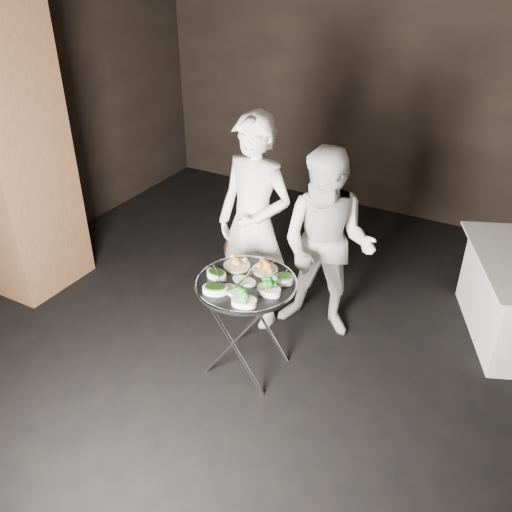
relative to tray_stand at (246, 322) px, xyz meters
The scene contains 17 objects.
floor 0.50m from the tray_stand, 68.05° to the right, with size 6.00×7.00×0.05m, color black.
wall_back 3.51m from the tray_stand, 88.79° to the left, with size 6.00×0.05×3.00m, color black.
column_left 2.73m from the tray_stand, behind, with size 0.80×0.80×3.00m, color brown.
tray_stand is the anchor object (origin of this frame).
serving_tray 0.35m from the tray_stand, behind, with size 0.75×0.75×0.04m.
potato_plate_a 0.46m from the tray_stand, 137.72° to the left, with size 0.20×0.20×0.07m.
potato_plate_b 0.45m from the tray_stand, 77.71° to the left, with size 0.20×0.20×0.07m.
greens_bowl 0.49m from the tray_stand, 29.92° to the left, with size 0.13×0.13×0.08m.
asparagus_plate_a 0.38m from the tray_stand, behind, with size 0.20×0.12×0.04m.
asparagus_plate_b 0.41m from the tray_stand, 99.29° to the right, with size 0.21×0.17×0.04m.
spinach_bowl_a 0.46m from the tray_stand, 168.74° to the right, with size 0.18×0.13×0.07m.
spinach_bowl_b 0.47m from the tray_stand, 120.01° to the right, with size 0.21×0.18×0.07m.
broccoli_bowl_a 0.45m from the tray_stand, 10.64° to the right, with size 0.19×0.14×0.07m.
broccoli_bowl_b 0.48m from the tray_stand, 62.71° to the right, with size 0.20×0.17×0.07m.
serving_utensils 0.42m from the tray_stand, 76.29° to the left, with size 0.58×0.42×0.01m.
waiter_left 0.83m from the tray_stand, 114.04° to the left, with size 0.67×0.44×1.85m, color silver.
waiter_right 0.90m from the tray_stand, 67.55° to the left, with size 0.79×0.62×1.63m, color silver.
Camera 1 is at (1.58, -2.65, 2.97)m, focal length 38.00 mm.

